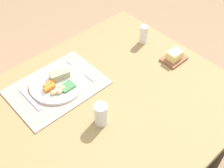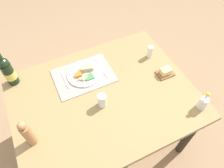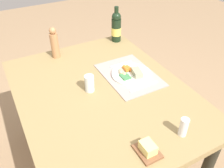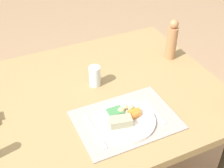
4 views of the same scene
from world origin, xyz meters
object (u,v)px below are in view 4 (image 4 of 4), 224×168
(dinner_plate, at_px, (125,119))
(pepper_mill, at_px, (172,40))
(fork, at_px, (94,132))
(dining_table, at_px, (94,107))
(knife, at_px, (155,112))
(water_tumbler, at_px, (95,77))

(dinner_plate, xyz_separation_m, pepper_mill, (0.49, 0.38, 0.10))
(fork, bearing_deg, dining_table, 67.01)
(fork, bearing_deg, knife, -2.78)
(pepper_mill, relative_size, water_tumbler, 2.19)
(dinner_plate, height_order, pepper_mill, pepper_mill)
(water_tumbler, bearing_deg, dinner_plate, -87.52)
(water_tumbler, bearing_deg, fork, -113.07)
(water_tumbler, bearing_deg, dining_table, -120.11)
(fork, bearing_deg, water_tumbler, 64.93)
(water_tumbler, bearing_deg, pepper_mill, 6.54)
(knife, bearing_deg, dinner_plate, 177.82)
(dinner_plate, relative_size, fork, 1.26)
(dining_table, distance_m, fork, 0.29)
(pepper_mill, bearing_deg, water_tumbler, -173.46)
(knife, height_order, pepper_mill, pepper_mill)
(dinner_plate, bearing_deg, dining_table, 102.18)
(dinner_plate, xyz_separation_m, knife, (0.15, -0.01, -0.01))
(pepper_mill, xyz_separation_m, water_tumbler, (-0.51, -0.06, -0.07))
(dining_table, distance_m, pepper_mill, 0.60)
(dinner_plate, height_order, knife, dinner_plate)
(dinner_plate, bearing_deg, water_tumbler, 92.48)
(knife, relative_size, water_tumbler, 1.58)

